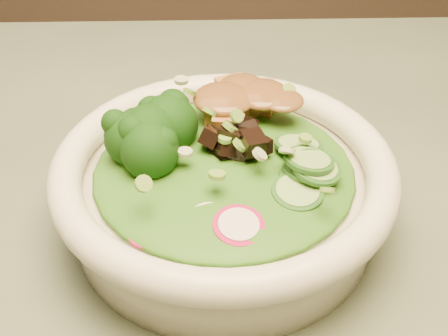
{
  "coord_description": "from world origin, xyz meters",
  "views": [
    {
      "loc": [
        0.05,
        -0.28,
        1.06
      ],
      "look_at": [
        0.06,
        0.05,
        0.8
      ],
      "focal_mm": 50.0,
      "sensor_mm": 36.0,
      "label": 1
    }
  ],
  "objects": [
    {
      "name": "salad_bowl",
      "position": [
        0.06,
        0.05,
        0.78
      ],
      "size": [
        0.23,
        0.23,
        0.06
      ],
      "rotation": [
        0.0,
        0.0,
        0.14
      ],
      "color": "white",
      "rests_on": "dining_table"
    },
    {
      "name": "lettuce_bed",
      "position": [
        0.06,
        0.05,
        0.8
      ],
      "size": [
        0.18,
        0.18,
        0.02
      ],
      "primitive_type": "ellipsoid",
      "color": "#2B5912",
      "rests_on": "salad_bowl"
    },
    {
      "name": "broccoli_florets",
      "position": [
        0.01,
        0.06,
        0.82
      ],
      "size": [
        0.08,
        0.07,
        0.04
      ],
      "primitive_type": null,
      "rotation": [
        0.0,
        0.0,
        0.14
      ],
      "color": "black",
      "rests_on": "salad_bowl"
    },
    {
      "name": "radish_slices",
      "position": [
        0.05,
        -0.0,
        0.81
      ],
      "size": [
        0.1,
        0.05,
        0.02
      ],
      "primitive_type": null,
      "rotation": [
        0.0,
        0.0,
        0.14
      ],
      "color": "#AA0D4A",
      "rests_on": "salad_bowl"
    },
    {
      "name": "cucumber_slices",
      "position": [
        0.12,
        0.04,
        0.81
      ],
      "size": [
        0.07,
        0.07,
        0.03
      ],
      "primitive_type": null,
      "rotation": [
        0.0,
        0.0,
        0.14
      ],
      "color": "#83BA67",
      "rests_on": "salad_bowl"
    },
    {
      "name": "mushroom_heap",
      "position": [
        0.07,
        0.06,
        0.81
      ],
      "size": [
        0.07,
        0.07,
        0.03
      ],
      "primitive_type": null,
      "rotation": [
        0.0,
        0.0,
        0.14
      ],
      "color": "black",
      "rests_on": "salad_bowl"
    },
    {
      "name": "tofu_cubes",
      "position": [
        0.08,
        0.11,
        0.81
      ],
      "size": [
        0.08,
        0.06,
        0.03
      ],
      "primitive_type": null,
      "rotation": [
        0.0,
        0.0,
        0.14
      ],
      "color": "#A96D38",
      "rests_on": "salad_bowl"
    },
    {
      "name": "peanut_sauce",
      "position": [
        0.08,
        0.11,
        0.82
      ],
      "size": [
        0.06,
        0.05,
        0.01
      ],
      "primitive_type": "ellipsoid",
      "color": "brown",
      "rests_on": "tofu_cubes"
    },
    {
      "name": "scallion_garnish",
      "position": [
        0.06,
        0.05,
        0.82
      ],
      "size": [
        0.17,
        0.17,
        0.02
      ],
      "primitive_type": null,
      "color": "#699C37",
      "rests_on": "salad_bowl"
    }
  ]
}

